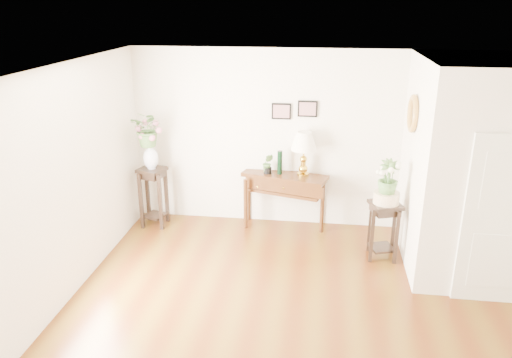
% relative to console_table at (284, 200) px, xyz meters
% --- Properties ---
extents(floor, '(6.00, 5.50, 0.02)m').
position_rel_console_table_xyz_m(floor, '(0.56, -2.57, -0.44)').
color(floor, '#573A0F').
rests_on(floor, ground).
extents(ceiling, '(6.00, 5.50, 0.02)m').
position_rel_console_table_xyz_m(ceiling, '(0.56, -2.57, 2.36)').
color(ceiling, white).
rests_on(ceiling, ground).
extents(wall_back, '(6.00, 0.02, 2.80)m').
position_rel_console_table_xyz_m(wall_back, '(0.56, 0.18, 0.96)').
color(wall_back, white).
rests_on(wall_back, ground).
extents(wall_left, '(0.02, 5.50, 2.80)m').
position_rel_console_table_xyz_m(wall_left, '(-2.44, -2.57, 0.96)').
color(wall_left, white).
rests_on(wall_left, ground).
extents(partition, '(1.80, 1.95, 2.80)m').
position_rel_console_table_xyz_m(partition, '(2.66, -0.79, 0.96)').
color(partition, white).
rests_on(partition, floor).
extents(door, '(0.90, 0.05, 2.10)m').
position_rel_console_table_xyz_m(door, '(2.66, -1.79, 0.61)').
color(door, silver).
rests_on(door, floor).
extents(art_print_left, '(0.30, 0.02, 0.25)m').
position_rel_console_table_xyz_m(art_print_left, '(-0.09, 0.16, 1.41)').
color(art_print_left, black).
rests_on(art_print_left, wall_back).
extents(art_print_right, '(0.30, 0.02, 0.25)m').
position_rel_console_table_xyz_m(art_print_right, '(0.31, 0.16, 1.46)').
color(art_print_right, black).
rests_on(art_print_right, wall_back).
extents(wall_ornament, '(0.07, 0.51, 0.51)m').
position_rel_console_table_xyz_m(wall_ornament, '(1.72, -0.67, 1.61)').
color(wall_ornament, '#C38B2F').
rests_on(wall_ornament, partition).
extents(console_table, '(1.40, 0.79, 0.89)m').
position_rel_console_table_xyz_m(console_table, '(0.00, 0.00, 0.00)').
color(console_table, '#3B2213').
rests_on(console_table, floor).
extents(table_lamp, '(0.49, 0.49, 0.70)m').
position_rel_console_table_xyz_m(table_lamp, '(0.28, 0.00, 0.79)').
color(table_lamp, gold).
rests_on(table_lamp, console_table).
extents(green_vase, '(0.10, 0.10, 0.37)m').
position_rel_console_table_xyz_m(green_vase, '(-0.08, 0.00, 0.61)').
color(green_vase, black).
rests_on(green_vase, console_table).
extents(potted_plant, '(0.17, 0.14, 0.30)m').
position_rel_console_table_xyz_m(potted_plant, '(-0.27, 0.00, 0.60)').
color(potted_plant, '#4A7639').
rests_on(potted_plant, console_table).
extents(plant_stand_a, '(0.47, 0.47, 0.97)m').
position_rel_console_table_xyz_m(plant_stand_a, '(-2.08, -0.24, 0.04)').
color(plant_stand_a, black).
rests_on(plant_stand_a, floor).
extents(porcelain_vase, '(0.29, 0.29, 0.40)m').
position_rel_console_table_xyz_m(porcelain_vase, '(-2.08, -0.24, 0.75)').
color(porcelain_vase, white).
rests_on(porcelain_vase, plant_stand_a).
extents(lily_arrangement, '(0.60, 0.55, 0.56)m').
position_rel_console_table_xyz_m(lily_arrangement, '(-2.08, -0.24, 1.21)').
color(lily_arrangement, '#4A7639').
rests_on(lily_arrangement, porcelain_vase).
extents(plant_stand_b, '(0.50, 0.50, 0.83)m').
position_rel_console_table_xyz_m(plant_stand_b, '(1.46, -0.85, -0.03)').
color(plant_stand_b, black).
rests_on(plant_stand_b, floor).
extents(ceramic_bowl, '(0.36, 0.36, 0.16)m').
position_rel_console_table_xyz_m(ceramic_bowl, '(1.46, -0.85, 0.47)').
color(ceramic_bowl, beige).
rests_on(ceramic_bowl, plant_stand_b).
extents(narcissus, '(0.35, 0.35, 0.50)m').
position_rel_console_table_xyz_m(narcissus, '(1.46, -0.85, 0.76)').
color(narcissus, '#4A7639').
rests_on(narcissus, ceramic_bowl).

